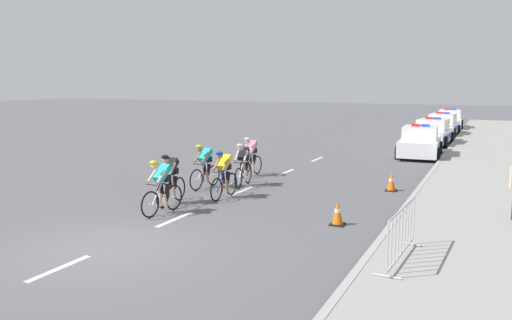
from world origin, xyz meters
TOP-DOWN VIEW (x-y plane):
  - ground_plane at (0.00, 0.00)m, footprint 160.00×160.00m
  - sidewalk_slab at (7.84, 14.00)m, footprint 5.11×60.00m
  - kerb_edge at (5.37, 14.00)m, footprint 0.16×60.00m
  - lane_markings_centre at (0.00, 6.57)m, footprint 0.14×17.60m
  - cyclist_lead at (-0.66, 2.96)m, footprint 0.44×1.72m
  - cyclist_second at (-1.09, 4.03)m, footprint 0.44×1.72m
  - cyclist_third at (-0.04, 5.39)m, footprint 0.42×1.72m
  - cyclist_fourth at (-1.39, 6.50)m, footprint 0.45×1.72m
  - cyclist_fifth at (-0.34, 7.36)m, footprint 0.45×1.72m
  - cyclist_sixth at (-0.94, 9.26)m, footprint 0.43×1.72m
  - police_car_nearest at (4.24, 17.57)m, footprint 2.20×4.50m
  - police_car_second at (4.24, 23.03)m, footprint 2.18×4.49m
  - police_car_third at (4.24, 28.82)m, footprint 2.14×4.47m
  - police_car_furthest at (4.24, 34.31)m, footprint 2.17×4.48m
  - crowd_barrier_front at (6.03, 1.53)m, footprint 0.61×2.32m
  - traffic_cone_near at (4.51, 8.71)m, footprint 0.36×0.36m
  - traffic_cone_mid at (4.06, 3.89)m, footprint 0.36×0.36m

SIDE VIEW (x-z plane):
  - ground_plane at x=0.00m, z-range 0.00..0.00m
  - lane_markings_centre at x=0.00m, z-range 0.00..0.01m
  - sidewalk_slab at x=7.84m, z-range 0.00..0.12m
  - kerb_edge at x=5.37m, z-range 0.00..0.13m
  - traffic_cone_near at x=4.51m, z-range -0.01..0.63m
  - traffic_cone_mid at x=4.06m, z-range -0.01..0.63m
  - crowd_barrier_front at x=6.03m, z-range 0.11..1.18m
  - police_car_nearest at x=4.24m, z-range -0.12..1.48m
  - police_car_second at x=4.24m, z-range -0.12..1.48m
  - police_car_third at x=4.24m, z-range -0.12..1.48m
  - police_car_furthest at x=4.24m, z-range -0.12..1.48m
  - cyclist_lead at x=-0.66m, z-range 0.00..1.57m
  - cyclist_second at x=-1.09m, z-range 0.00..1.57m
  - cyclist_third at x=-0.04m, z-range 0.00..1.57m
  - cyclist_fourth at x=-1.39m, z-range 0.00..1.57m
  - cyclist_fifth at x=-0.34m, z-range 0.00..1.57m
  - cyclist_sixth at x=-0.94m, z-range 0.00..1.57m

